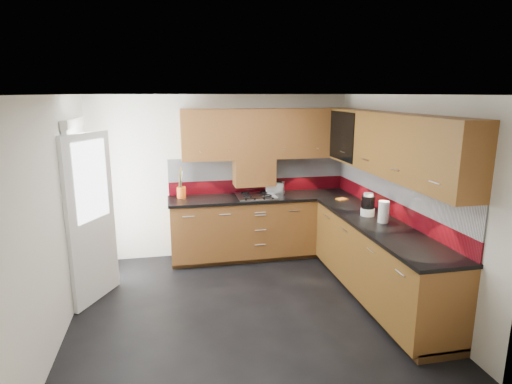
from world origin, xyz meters
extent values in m
cube|color=black|center=(0.00, 0.00, -0.01)|extent=(4.00, 3.80, 0.02)
cube|color=white|center=(0.00, 0.00, 2.45)|extent=(4.00, 3.80, 0.10)
cube|color=silver|center=(0.00, 1.84, 1.20)|extent=(4.00, 0.08, 2.64)
cube|color=silver|center=(0.00, -1.84, 1.20)|extent=(4.00, 0.08, 2.64)
cube|color=silver|center=(-1.94, 0.00, 1.20)|extent=(0.08, 3.80, 2.64)
cube|color=silver|center=(1.94, 0.00, 1.20)|extent=(0.08, 3.80, 2.64)
cube|color=brown|center=(0.55, 1.50, 0.48)|extent=(2.70, 0.60, 0.95)
cube|color=brown|center=(1.60, -0.10, 0.48)|extent=(0.60, 2.60, 0.95)
cube|color=#422812|center=(0.55, 1.53, 0.05)|extent=(2.70, 0.54, 0.10)
cube|color=#422812|center=(1.63, -0.10, 0.05)|extent=(0.54, 2.60, 0.10)
cube|color=black|center=(0.54, 1.49, 0.92)|extent=(2.72, 0.62, 0.04)
cube|color=black|center=(1.59, -0.12, 0.92)|extent=(0.62, 2.60, 0.04)
cube|color=maroon|center=(0.55, 1.79, 1.04)|extent=(2.70, 0.02, 0.20)
cube|color=silver|center=(0.55, 1.79, 1.31)|extent=(2.70, 0.02, 0.34)
cube|color=maroon|center=(1.89, 0.20, 1.04)|extent=(0.02, 3.20, 0.20)
cube|color=silver|center=(1.89, 0.20, 1.31)|extent=(0.02, 3.20, 0.34)
cube|color=brown|center=(0.65, 1.64, 1.84)|extent=(2.50, 0.33, 0.72)
cube|color=brown|center=(1.73, 0.04, 1.84)|extent=(0.33, 2.87, 0.72)
cube|color=silver|center=(0.50, 1.46, 1.63)|extent=(1.80, 0.01, 0.16)
cube|color=silver|center=(1.56, 0.00, 1.63)|extent=(0.01, 2.00, 0.16)
cube|color=brown|center=(0.45, 1.64, 1.28)|extent=(0.60, 0.33, 0.40)
cube|color=black|center=(1.56, 1.07, 1.84)|extent=(0.01, 0.80, 0.66)
cube|color=#FFD18C|center=(1.87, 1.07, 1.84)|extent=(0.01, 0.76, 0.64)
cube|color=black|center=(1.73, 1.07, 1.86)|extent=(0.29, 0.76, 0.01)
cylinder|color=black|center=(1.73, 0.82, 1.96)|extent=(0.07, 0.07, 0.16)
cylinder|color=black|center=(1.73, 0.97, 1.96)|extent=(0.07, 0.07, 0.16)
cylinder|color=white|center=(1.73, 1.12, 1.96)|extent=(0.07, 0.07, 0.16)
cylinder|color=black|center=(1.73, 1.27, 1.96)|extent=(0.07, 0.07, 0.16)
cube|color=white|center=(-1.86, 0.90, 1.02)|extent=(0.06, 0.95, 2.04)
cube|color=white|center=(-1.68, 0.55, 1.00)|extent=(0.42, 0.73, 1.98)
cube|color=white|center=(-1.65, 0.55, 1.45)|extent=(0.28, 0.50, 0.90)
cube|color=silver|center=(0.45, 1.48, 0.95)|extent=(0.56, 0.48, 0.02)
torus|color=black|center=(0.31, 1.36, 0.98)|extent=(0.13, 0.13, 0.02)
torus|color=black|center=(0.59, 1.36, 0.98)|extent=(0.13, 0.13, 0.02)
torus|color=black|center=(0.31, 1.60, 0.98)|extent=(0.13, 0.13, 0.02)
torus|color=black|center=(0.59, 1.60, 0.98)|extent=(0.13, 0.13, 0.02)
cube|color=black|center=(0.45, 1.25, 0.96)|extent=(0.42, 0.04, 0.02)
cylinder|color=orange|center=(-0.62, 1.62, 1.02)|extent=(0.13, 0.13, 0.16)
cylinder|color=olive|center=(-0.63, 1.64, 1.22)|extent=(0.06, 0.03, 0.32)
cylinder|color=olive|center=(-0.62, 1.64, 1.21)|extent=(0.06, 0.02, 0.30)
cylinder|color=olive|center=(-0.63, 1.64, 1.23)|extent=(0.06, 0.04, 0.34)
cylinder|color=olive|center=(-0.61, 1.64, 1.20)|extent=(0.05, 0.04, 0.28)
cylinder|color=olive|center=(-0.64, 1.63, 1.21)|extent=(0.03, 0.06, 0.31)
cube|color=silver|center=(0.77, 1.58, 1.03)|extent=(0.30, 0.25, 0.18)
cube|color=black|center=(0.77, 1.58, 1.13)|extent=(0.19, 0.10, 0.01)
cube|color=black|center=(0.77, 1.62, 1.13)|extent=(0.19, 0.10, 0.01)
cylinder|color=white|center=(1.60, 0.24, 0.99)|extent=(0.17, 0.17, 0.09)
cylinder|color=black|center=(1.60, 0.24, 1.11)|extent=(0.16, 0.16, 0.15)
cylinder|color=white|center=(1.60, 0.24, 1.21)|extent=(0.11, 0.11, 0.04)
cylinder|color=white|center=(1.65, -0.07, 1.07)|extent=(0.15, 0.15, 0.26)
cube|color=orange|center=(1.60, 1.06, 0.95)|extent=(0.17, 0.15, 0.01)
camera|label=1|loc=(-0.77, -4.46, 2.41)|focal=30.00mm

